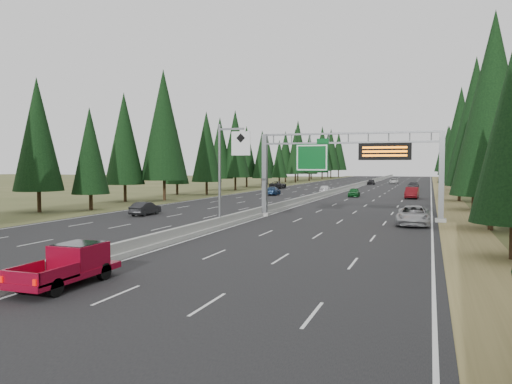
% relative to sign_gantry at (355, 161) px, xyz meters
% --- Properties ---
extents(road, '(32.00, 260.00, 0.08)m').
position_rel_sign_gantry_xyz_m(road, '(-8.92, 45.12, -5.23)').
color(road, black).
rests_on(road, ground).
extents(shoulder_right, '(3.60, 260.00, 0.06)m').
position_rel_sign_gantry_xyz_m(shoulder_right, '(8.88, 45.12, -5.24)').
color(shoulder_right, olive).
rests_on(shoulder_right, ground).
extents(shoulder_left, '(3.60, 260.00, 0.06)m').
position_rel_sign_gantry_xyz_m(shoulder_left, '(-26.72, 45.12, -5.24)').
color(shoulder_left, '#3C4721').
rests_on(shoulder_left, ground).
extents(median_barrier, '(0.70, 260.00, 0.85)m').
position_rel_sign_gantry_xyz_m(median_barrier, '(-8.92, 45.12, -4.85)').
color(median_barrier, gray).
rests_on(median_barrier, road).
extents(sign_gantry, '(16.75, 0.98, 7.80)m').
position_rel_sign_gantry_xyz_m(sign_gantry, '(0.00, 0.00, 0.00)').
color(sign_gantry, slate).
rests_on(sign_gantry, road).
extents(hov_sign_pole, '(2.80, 0.50, 8.00)m').
position_rel_sign_gantry_xyz_m(hov_sign_pole, '(-8.33, -9.92, -0.54)').
color(hov_sign_pole, slate).
rests_on(hov_sign_pole, road).
extents(tree_row_right, '(11.54, 241.80, 18.87)m').
position_rel_sign_gantry_xyz_m(tree_row_right, '(13.02, 25.19, 4.07)').
color(tree_row_right, black).
rests_on(tree_row_right, ground).
extents(tree_row_left, '(12.14, 243.99, 18.89)m').
position_rel_sign_gantry_xyz_m(tree_row_left, '(-30.78, 40.46, 4.13)').
color(tree_row_left, black).
rests_on(tree_row_left, ground).
extents(silver_minivan, '(2.64, 5.63, 1.56)m').
position_rel_sign_gantry_xyz_m(silver_minivan, '(5.14, -2.86, -4.41)').
color(silver_minivan, '#97989C').
rests_on(silver_minivan, road).
extents(red_pickup, '(1.79, 5.00, 1.63)m').
position_rel_sign_gantry_xyz_m(red_pickup, '(-7.42, -28.48, -4.29)').
color(red_pickup, black).
rests_on(red_pickup, road).
extents(car_ahead_green, '(1.82, 4.10, 1.37)m').
position_rel_sign_gantry_xyz_m(car_ahead_green, '(-4.62, 31.83, -4.50)').
color(car_ahead_green, '#145923').
rests_on(car_ahead_green, road).
extents(car_ahead_dkred, '(1.91, 5.08, 1.66)m').
position_rel_sign_gantry_xyz_m(car_ahead_dkred, '(3.91, 30.56, -4.36)').
color(car_ahead_dkred, maroon).
rests_on(car_ahead_dkred, road).
extents(car_ahead_dkgrey, '(2.13, 5.16, 1.49)m').
position_rel_sign_gantry_xyz_m(car_ahead_dkgrey, '(3.24, 58.44, -4.44)').
color(car_ahead_dkgrey, black).
rests_on(car_ahead_dkgrey, road).
extents(car_ahead_white, '(2.34, 4.78, 1.31)m').
position_rel_sign_gantry_xyz_m(car_ahead_white, '(-2.55, 88.83, -4.54)').
color(car_ahead_white, silver).
rests_on(car_ahead_white, road).
extents(car_ahead_far, '(1.67, 4.02, 1.36)m').
position_rel_sign_gantry_xyz_m(car_ahead_far, '(-7.42, 80.68, -4.51)').
color(car_ahead_far, black).
rests_on(car_ahead_far, road).
extents(car_onc_near, '(1.42, 3.93, 1.29)m').
position_rel_sign_gantry_xyz_m(car_onc_near, '(-19.74, -3.07, -4.54)').
color(car_onc_near, black).
rests_on(car_onc_near, road).
extents(car_onc_blue, '(2.34, 4.82, 1.35)m').
position_rel_sign_gantry_xyz_m(car_onc_blue, '(-17.64, 31.82, -4.51)').
color(car_onc_blue, navy).
rests_on(car_onc_blue, road).
extents(car_onc_white, '(2.17, 4.52, 1.49)m').
position_rel_sign_gantry_xyz_m(car_onc_white, '(-10.51, 38.81, -4.44)').
color(car_onc_white, silver).
rests_on(car_onc_white, road).
extents(car_onc_far, '(2.49, 5.34, 1.48)m').
position_rel_sign_gantry_xyz_m(car_onc_far, '(-23.42, 53.83, -4.45)').
color(car_onc_far, black).
rests_on(car_onc_far, road).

